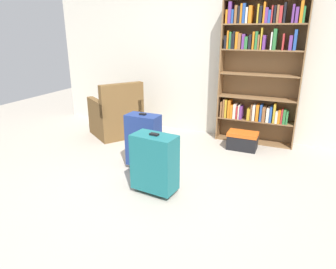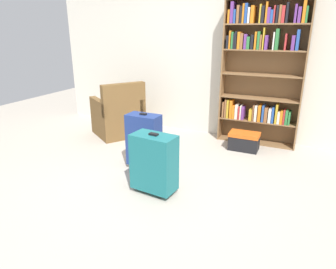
# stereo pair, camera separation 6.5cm
# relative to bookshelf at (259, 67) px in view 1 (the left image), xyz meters

# --- Properties ---
(ground_plane) EXTENTS (9.93, 9.93, 0.00)m
(ground_plane) POSITION_rel_bookshelf_xyz_m (-0.80, -1.96, -1.15)
(ground_plane) COLOR #B2A899
(back_wall) EXTENTS (5.67, 0.10, 2.60)m
(back_wall) POSITION_rel_bookshelf_xyz_m (-0.80, 0.18, 0.15)
(back_wall) COLOR beige
(back_wall) RESTS_ON ground
(bookshelf) EXTENTS (1.16, 0.26, 2.09)m
(bookshelf) POSITION_rel_bookshelf_xyz_m (0.00, 0.00, 0.00)
(bookshelf) COLOR brown
(bookshelf) RESTS_ON ground
(armchair) EXTENTS (0.97, 0.97, 0.90)m
(armchair) POSITION_rel_bookshelf_xyz_m (-2.12, -0.60, -0.83)
(armchair) COLOR brown
(armchair) RESTS_ON ground
(mug) EXTENTS (0.12, 0.08, 0.10)m
(mug) POSITION_rel_bookshelf_xyz_m (-1.56, -0.65, -1.10)
(mug) COLOR red
(mug) RESTS_ON ground
(storage_box) EXTENTS (0.43, 0.27, 0.26)m
(storage_box) POSITION_rel_bookshelf_xyz_m (-0.08, -0.40, -1.01)
(storage_box) COLOR black
(storage_box) RESTS_ON ground
(suitcase_teal) EXTENTS (0.49, 0.31, 0.68)m
(suitcase_teal) POSITION_rel_bookshelf_xyz_m (-0.71, -2.05, -0.80)
(suitcase_teal) COLOR #19666B
(suitcase_teal) RESTS_ON ground
(suitcase_navy_blue) EXTENTS (0.41, 0.24, 0.72)m
(suitcase_navy_blue) POSITION_rel_bookshelf_xyz_m (-1.11, -1.55, -0.78)
(suitcase_navy_blue) COLOR navy
(suitcase_navy_blue) RESTS_ON ground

